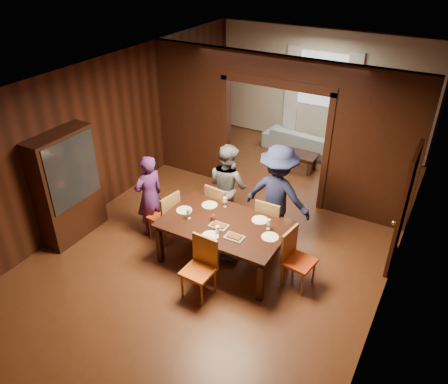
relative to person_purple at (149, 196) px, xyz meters
The scene contains 32 objects.
floor 1.73m from the person_purple, 29.71° to the left, with size 9.00×9.00×0.00m, color #562D18.
ceiling 2.63m from the person_purple, 29.71° to the left, with size 5.50×9.00×0.02m, color silver.
room_walls 3.06m from the person_purple, 63.10° to the left, with size 5.52×9.01×2.90m.
person_purple is the anchor object (origin of this frame).
person_grey 1.42m from the person_purple, 39.44° to the left, with size 0.80×0.63×1.65m, color #55545B.
person_navy 2.27m from the person_purple, 24.08° to the left, with size 1.19×0.68×1.84m, color #1A1F42.
sofa 4.80m from the person_purple, 75.44° to the left, with size 1.95×0.76×0.57m, color #99B6C8.
serving_bowl 1.64m from the person_purple, ahead, with size 0.34×0.34×0.08m, color black.
dining_table 1.62m from the person_purple, ahead, with size 2.01×1.25×0.76m, color black.
coffee_table 3.98m from the person_purple, 68.08° to the left, with size 0.80×0.50×0.40m, color black.
chair_left 0.43m from the person_purple, ahead, with size 0.44×0.44×0.97m, color #D04213, non-canonical shape.
chair_right 2.88m from the person_purple, ahead, with size 0.44×0.44×0.97m, color #C93E12, non-canonical shape.
chair_far_l 1.33m from the person_purple, 33.34° to the left, with size 0.44×0.44×0.97m, color #C16B12, non-canonical shape.
chair_far_r 2.20m from the person_purple, 19.48° to the left, with size 0.44×0.44×0.97m, color red, non-canonical shape.
chair_near 1.91m from the person_purple, 30.66° to the right, with size 0.44×0.44×0.97m, color orange, non-canonical shape.
hutch 1.41m from the person_purple, 148.27° to the right, with size 0.40×1.20×2.00m, color black.
door_right 4.25m from the person_purple, 17.40° to the left, with size 0.06×0.90×2.10m, color black.
window_far 5.46m from the person_purple, 75.51° to the left, with size 1.20×0.03×1.30m, color silver.
curtain_left 5.22m from the person_purple, 83.42° to the left, with size 0.35×0.06×2.40m, color white.
curtain_right 5.60m from the person_purple, 67.92° to the left, with size 0.35×0.06×2.40m, color white.
plate_left 0.79m from the person_purple, ahead, with size 0.27×0.27×0.01m, color white.
plate_far_l 1.12m from the person_purple, 14.35° to the left, with size 0.27×0.27×0.01m, color silver.
plate_far_r 2.05m from the person_purple, ahead, with size 0.27×0.27×0.01m, color white.
plate_right 2.37m from the person_purple, ahead, with size 0.27×0.27×0.01m, color white.
plate_near 1.62m from the person_purple, 16.86° to the right, with size 0.27×0.27×0.01m, color silver.
platter_a 1.54m from the person_purple, ahead, with size 0.30×0.20×0.04m, color gray.
platter_b 1.92m from the person_purple, ahead, with size 0.30×0.20×0.04m, color slate.
wineglass_left 1.02m from the person_purple, 13.00° to the right, with size 0.08×0.08×0.18m, color silver, non-canonical shape.
wineglass_far 1.39m from the person_purple, 15.74° to the left, with size 0.08×0.08×0.18m, color silver, non-canonical shape.
wineglass_right 2.26m from the person_purple, ahead, with size 0.08×0.08×0.18m, color white, non-canonical shape.
tumbler 1.65m from the person_purple, 12.63° to the right, with size 0.07×0.07×0.14m, color silver.
condiment_jar 1.37m from the person_purple, ahead, with size 0.08×0.08×0.11m, color #532513, non-canonical shape.
Camera 1 is at (3.05, -5.87, 4.84)m, focal length 35.00 mm.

